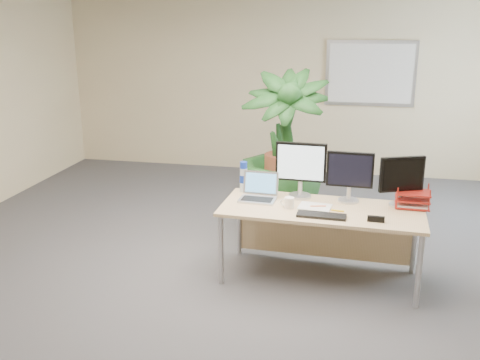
% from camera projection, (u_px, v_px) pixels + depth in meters
% --- Properties ---
extents(floor, '(8.00, 8.00, 0.00)m').
position_uv_depth(floor, '(232.00, 289.00, 4.79)').
color(floor, '#434348').
rests_on(floor, ground).
extents(back_wall, '(7.00, 0.04, 2.70)m').
position_uv_depth(back_wall, '(289.00, 85.00, 8.14)').
color(back_wall, beige).
rests_on(back_wall, floor).
extents(whiteboard, '(1.30, 0.04, 0.95)m').
position_uv_depth(whiteboard, '(370.00, 73.00, 7.82)').
color(whiteboard, '#BAB9BF').
rests_on(whiteboard, back_wall).
extents(desk, '(1.84, 0.84, 0.69)m').
position_uv_depth(desk, '(322.00, 219.00, 4.93)').
color(desk, '#D9B780').
rests_on(desk, floor).
extents(floor_plant, '(0.89, 0.89, 1.50)m').
position_uv_depth(floor_plant, '(283.00, 169.00, 5.83)').
color(floor_plant, '#123313').
rests_on(floor_plant, floor).
extents(monitor_left, '(0.48, 0.22, 0.53)m').
position_uv_depth(monitor_left, '(301.00, 166.00, 5.01)').
color(monitor_left, '#B8B8BD').
rests_on(monitor_left, desk).
extents(monitor_right, '(0.42, 0.19, 0.47)m').
position_uv_depth(monitor_right, '(350.00, 174.00, 4.89)').
color(monitor_right, '#B8B8BD').
rests_on(monitor_right, desk).
extents(monitor_dark, '(0.40, 0.19, 0.46)m').
position_uv_depth(monitor_dark, '(402.00, 178.00, 4.77)').
color(monitor_dark, '#B8B8BD').
rests_on(monitor_dark, desk).
extents(laptop, '(0.35, 0.31, 0.24)m').
position_uv_depth(laptop, '(259.00, 193.00, 5.03)').
color(laptop, '#BBBCC0').
rests_on(laptop, desk).
extents(keyboard, '(0.43, 0.16, 0.02)m').
position_uv_depth(keyboard, '(321.00, 215.00, 4.58)').
color(keyboard, black).
rests_on(keyboard, desk).
extents(coffee_mug, '(0.13, 0.09, 0.10)m').
position_uv_depth(coffee_mug, '(289.00, 203.00, 4.79)').
color(coffee_mug, white).
rests_on(coffee_mug, desk).
extents(spiral_notebook, '(0.31, 0.25, 0.01)m').
position_uv_depth(spiral_notebook, '(315.00, 207.00, 4.81)').
color(spiral_notebook, white).
rests_on(spiral_notebook, desk).
extents(orange_pen, '(0.14, 0.04, 0.01)m').
position_uv_depth(orange_pen, '(318.00, 206.00, 4.80)').
color(orange_pen, orange).
rests_on(orange_pen, spiral_notebook).
extents(yellow_highlighter, '(0.12, 0.03, 0.02)m').
position_uv_depth(yellow_highlighter, '(338.00, 211.00, 4.71)').
color(yellow_highlighter, yellow).
rests_on(yellow_highlighter, desk).
extents(water_bottle, '(0.08, 0.08, 0.30)m').
position_uv_depth(water_bottle, '(244.00, 177.00, 5.22)').
color(water_bottle, silver).
rests_on(water_bottle, desk).
extents(letter_tray, '(0.31, 0.24, 0.14)m').
position_uv_depth(letter_tray, '(412.00, 200.00, 4.81)').
color(letter_tray, maroon).
rests_on(letter_tray, desk).
extents(stapler, '(0.14, 0.04, 0.05)m').
position_uv_depth(stapler, '(376.00, 219.00, 4.47)').
color(stapler, black).
rests_on(stapler, desk).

